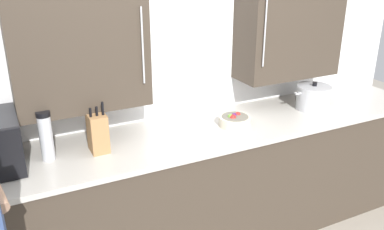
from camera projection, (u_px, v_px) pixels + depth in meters
The scene contains 6 objects.
back_wall_tiled at pixel (187, 60), 3.09m from camera, with size 4.15×0.44×2.59m.
counter_unit at pixel (207, 186), 3.15m from camera, with size 3.77×0.71×0.95m.
fruit_bowl at pixel (235, 120), 3.01m from camera, with size 0.24×0.24×0.09m.
knife_block at pixel (98, 133), 2.60m from camera, with size 0.11×0.15×0.33m.
stock_pot at pixel (313, 97), 3.31m from camera, with size 0.37×0.27×0.22m.
thermos_flask at pixel (46, 136), 2.47m from camera, with size 0.08×0.08×0.32m.
Camera 1 is at (-1.31, -1.60, 2.15)m, focal length 38.50 mm.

